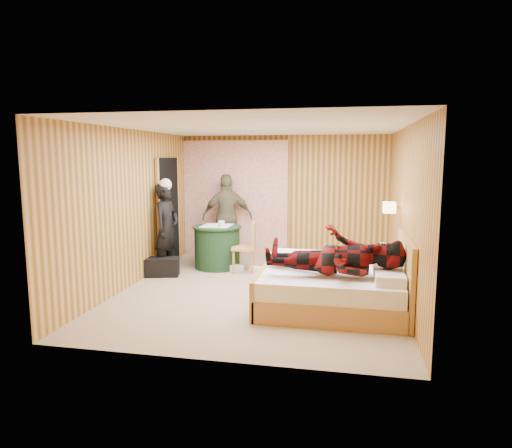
% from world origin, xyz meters
% --- Properties ---
extents(floor, '(4.20, 5.00, 0.01)m').
position_xyz_m(floor, '(0.00, 0.00, 0.00)').
color(floor, tan).
rests_on(floor, ground).
extents(ceiling, '(4.20, 5.00, 0.01)m').
position_xyz_m(ceiling, '(0.00, 0.00, 2.50)').
color(ceiling, white).
rests_on(ceiling, wall_back).
extents(wall_back, '(4.20, 0.02, 2.50)m').
position_xyz_m(wall_back, '(0.00, 2.50, 1.25)').
color(wall_back, tan).
rests_on(wall_back, floor).
extents(wall_left, '(0.02, 5.00, 2.50)m').
position_xyz_m(wall_left, '(-2.10, 0.00, 1.25)').
color(wall_left, tan).
rests_on(wall_left, floor).
extents(wall_right, '(0.02, 5.00, 2.50)m').
position_xyz_m(wall_right, '(2.10, 0.00, 1.25)').
color(wall_right, tan).
rests_on(wall_right, floor).
extents(curtain, '(2.20, 0.08, 2.40)m').
position_xyz_m(curtain, '(-1.00, 2.43, 1.20)').
color(curtain, silver).
rests_on(curtain, floor).
extents(doorway, '(0.06, 0.90, 2.05)m').
position_xyz_m(doorway, '(-2.06, 1.40, 1.02)').
color(doorway, black).
rests_on(doorway, floor).
extents(wall_lamp, '(0.26, 0.24, 0.16)m').
position_xyz_m(wall_lamp, '(1.92, 0.45, 1.30)').
color(wall_lamp, gold).
rests_on(wall_lamp, wall_right).
extents(bed, '(1.96, 1.50, 1.03)m').
position_xyz_m(bed, '(1.13, -0.65, 0.30)').
color(bed, '#DEB45B').
rests_on(bed, floor).
extents(nightstand, '(0.44, 0.60, 0.58)m').
position_xyz_m(nightstand, '(1.88, 0.73, 0.30)').
color(nightstand, '#DEB45B').
rests_on(nightstand, floor).
extents(round_table, '(0.91, 0.91, 0.80)m').
position_xyz_m(round_table, '(-1.08, 1.35, 0.40)').
color(round_table, '#1C3D1F').
rests_on(round_table, floor).
extents(chair_far, '(0.49, 0.49, 0.93)m').
position_xyz_m(chair_far, '(-1.10, 2.06, 0.54)').
color(chair_far, '#DEB45B').
rests_on(chair_far, floor).
extents(chair_near, '(0.46, 0.46, 0.90)m').
position_xyz_m(chair_near, '(-0.45, 1.16, 0.52)').
color(chair_near, '#DEB45B').
rests_on(chair_near, floor).
extents(duffel_bag, '(0.63, 0.44, 0.32)m').
position_xyz_m(duffel_bag, '(-1.85, 0.56, 0.16)').
color(duffel_bag, black).
rests_on(duffel_bag, floor).
extents(sneaker_left, '(0.29, 0.18, 0.12)m').
position_xyz_m(sneaker_left, '(-0.66, 1.16, 0.06)').
color(sneaker_left, white).
rests_on(sneaker_left, floor).
extents(sneaker_right, '(0.29, 0.19, 0.12)m').
position_xyz_m(sneaker_right, '(-0.26, 1.05, 0.06)').
color(sneaker_right, white).
rests_on(sneaker_right, floor).
extents(woman_standing, '(0.48, 0.64, 1.61)m').
position_xyz_m(woman_standing, '(-1.85, 0.80, 0.81)').
color(woman_standing, black).
rests_on(woman_standing, floor).
extents(man_at_table, '(1.09, 0.76, 1.72)m').
position_xyz_m(man_at_table, '(-1.08, 2.11, 0.86)').
color(man_at_table, '#676144').
rests_on(man_at_table, floor).
extents(man_on_bed, '(0.86, 0.67, 1.77)m').
position_xyz_m(man_on_bed, '(1.15, -0.87, 0.95)').
color(man_on_bed, '#5F090A').
rests_on(man_on_bed, bed).
extents(book_lower, '(0.26, 0.28, 0.02)m').
position_xyz_m(book_lower, '(1.88, 0.68, 0.59)').
color(book_lower, white).
rests_on(book_lower, nightstand).
extents(book_upper, '(0.27, 0.28, 0.02)m').
position_xyz_m(book_upper, '(1.88, 0.68, 0.61)').
color(book_upper, white).
rests_on(book_upper, nightstand).
extents(cup_nightstand, '(0.10, 0.10, 0.09)m').
position_xyz_m(cup_nightstand, '(1.88, 0.86, 0.63)').
color(cup_nightstand, white).
rests_on(cup_nightstand, nightstand).
extents(cup_table, '(0.12, 0.12, 0.10)m').
position_xyz_m(cup_table, '(-0.98, 1.30, 0.85)').
color(cup_table, white).
rests_on(cup_table, round_table).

